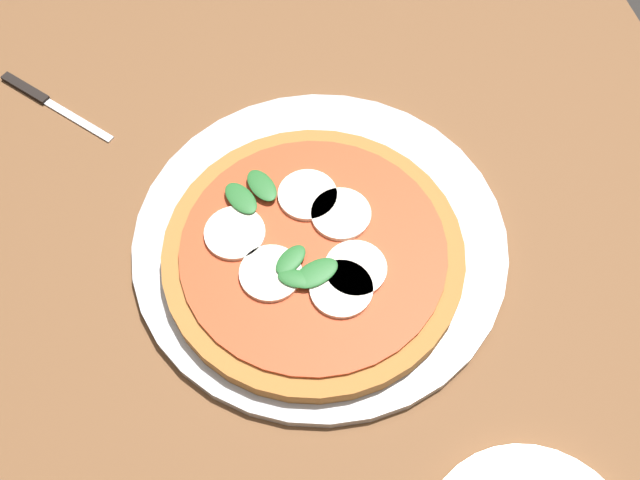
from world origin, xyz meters
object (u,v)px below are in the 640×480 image
(dining_table, at_px, (323,252))
(pizza, at_px, (313,254))
(serving_tray, at_px, (320,242))
(knife, at_px, (43,99))

(dining_table, relative_size, pizza, 3.82)
(dining_table, xyz_separation_m, serving_tray, (-0.05, 0.02, 0.11))
(dining_table, height_order, knife, knife)
(dining_table, distance_m, serving_tray, 0.13)
(pizza, xyz_separation_m, knife, (0.28, 0.25, -0.02))
(pizza, distance_m, knife, 0.38)
(serving_tray, relative_size, pizza, 1.28)
(dining_table, height_order, serving_tray, serving_tray)
(serving_tray, bearing_deg, dining_table, -18.05)
(knife, bearing_deg, dining_table, -127.53)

